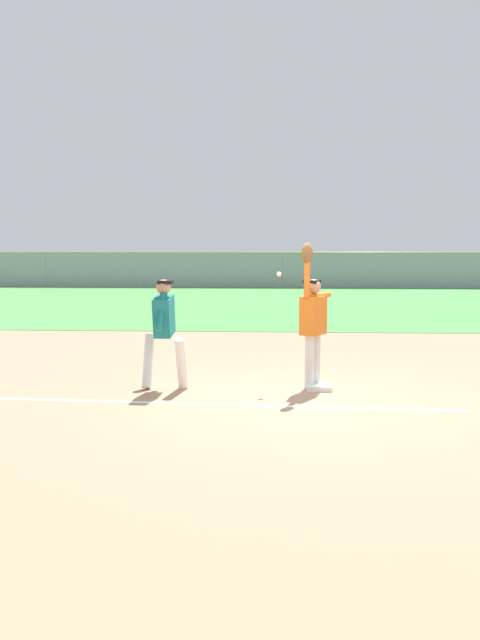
{
  "coord_description": "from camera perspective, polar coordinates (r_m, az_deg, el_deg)",
  "views": [
    {
      "loc": [
        -0.37,
        -9.3,
        2.23
      ],
      "look_at": [
        -0.93,
        0.89,
        1.05
      ],
      "focal_mm": 35.95,
      "sensor_mm": 36.0,
      "label": 1
    }
  ],
  "objects": [
    {
      "name": "ground_plane",
      "position": [
        9.57,
        5.33,
        -6.91
      ],
      "size": [
        79.4,
        79.4,
        0.0
      ],
      "primitive_type": "plane",
      "color": "tan"
    },
    {
      "name": "outfield_grass",
      "position": [
        25.64,
        3.97,
        1.61
      ],
      "size": [
        51.74,
        18.05,
        0.01
      ],
      "primitive_type": "cube",
      "color": "#4C8C47",
      "rests_on": "ground_plane"
    },
    {
      "name": "chalk_foul_line",
      "position": [
        9.81,
        -16.78,
        -6.8
      ],
      "size": [
        11.99,
        0.74,
        0.01
      ],
      "primitive_type": "cube",
      "rotation": [
        0.0,
        0.0,
        -0.05
      ],
      "color": "white",
      "rests_on": "ground_plane"
    },
    {
      "name": "first_base",
      "position": [
        10.13,
        7.02,
        -5.94
      ],
      "size": [
        0.4,
        0.4,
        0.08
      ],
      "primitive_type": "cube",
      "rotation": [
        0.0,
        0.0,
        0.04
      ],
      "color": "white",
      "rests_on": "ground_plane"
    },
    {
      "name": "fielder",
      "position": [
        10.06,
        6.48,
        0.22
      ],
      "size": [
        0.56,
        0.82,
        2.28
      ],
      "rotation": [
        0.0,
        0.0,
        2.59
      ],
      "color": "silver",
      "rests_on": "ground_plane"
    },
    {
      "name": "runner",
      "position": [
        10.0,
        -6.77,
        -0.54
      ],
      "size": [
        0.72,
        0.84,
        1.72
      ],
      "rotation": [
        0.0,
        0.0,
        -0.04
      ],
      "color": "white",
      "rests_on": "ground_plane"
    },
    {
      "name": "baseball",
      "position": [
        10.17,
        3.5,
        4.1
      ],
      "size": [
        0.07,
        0.07,
        0.07
      ],
      "primitive_type": "sphere",
      "color": "white"
    },
    {
      "name": "outfield_fence",
      "position": [
        34.59,
        3.78,
        4.48
      ],
      "size": [
        51.82,
        0.08,
        1.92
      ],
      "color": "#93999E",
      "rests_on": "ground_plane"
    },
    {
      "name": "parked_car_blue",
      "position": [
        39.85,
        -5.94,
        4.33
      ],
      "size": [
        4.48,
        2.28,
        1.25
      ],
      "rotation": [
        0.0,
        0.0,
        -0.05
      ],
      "color": "#23389E",
      "rests_on": "ground_plane"
    },
    {
      "name": "parked_car_silver",
      "position": [
        39.39,
        1.38,
        4.34
      ],
      "size": [
        4.59,
        2.51,
        1.25
      ],
      "rotation": [
        0.0,
        0.0,
        0.12
      ],
      "color": "#B7B7BC",
      "rests_on": "ground_plane"
    },
    {
      "name": "parked_car_green",
      "position": [
        39.55,
        9.16,
        4.26
      ],
      "size": [
        4.4,
        2.12,
        1.25
      ],
      "rotation": [
        0.0,
        0.0,
        0.0
      ],
      "color": "#1E6B33",
      "rests_on": "ground_plane"
    },
    {
      "name": "parked_car_black",
      "position": [
        40.57,
        17.01,
        4.12
      ],
      "size": [
        4.49,
        2.3,
        1.25
      ],
      "rotation": [
        0.0,
        0.0,
        0.05
      ],
      "color": "black",
      "rests_on": "ground_plane"
    }
  ]
}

